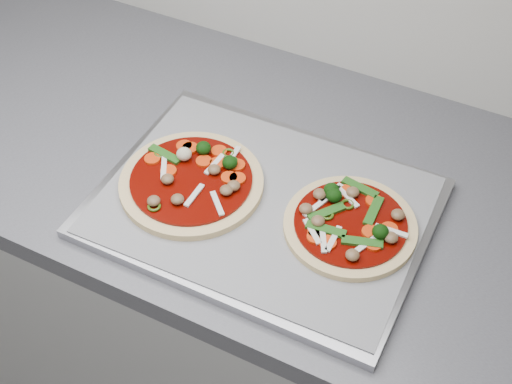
% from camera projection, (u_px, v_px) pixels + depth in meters
% --- Properties ---
extents(base_cabinet, '(3.60, 0.60, 0.86)m').
position_uv_depth(base_cabinet, '(256.00, 325.00, 1.49)').
color(base_cabinet, '#BCBCBA').
rests_on(base_cabinet, ground).
extents(countertop, '(3.60, 0.60, 0.04)m').
position_uv_depth(countertop, '(256.00, 174.00, 1.16)').
color(countertop, slate).
rests_on(countertop, base_cabinet).
extents(baking_tray, '(0.49, 0.36, 0.02)m').
position_uv_depth(baking_tray, '(263.00, 208.00, 1.07)').
color(baking_tray, '#98989D').
rests_on(baking_tray, countertop).
extents(parchment, '(0.47, 0.35, 0.00)m').
position_uv_depth(parchment, '(263.00, 204.00, 1.06)').
color(parchment, gray).
rests_on(parchment, baking_tray).
extents(pizza_left, '(0.26, 0.26, 0.04)m').
position_uv_depth(pizza_left, '(193.00, 180.00, 1.08)').
color(pizza_left, '#EACC89').
rests_on(pizza_left, parchment).
extents(pizza_right, '(0.25, 0.25, 0.03)m').
position_uv_depth(pizza_right, '(350.00, 223.00, 1.02)').
color(pizza_right, '#EACC89').
rests_on(pizza_right, parchment).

